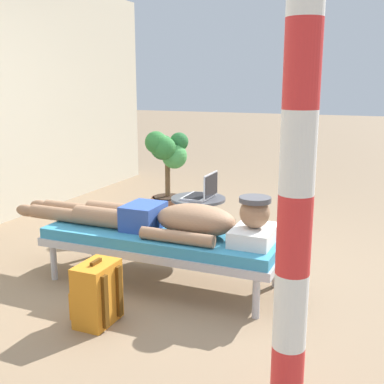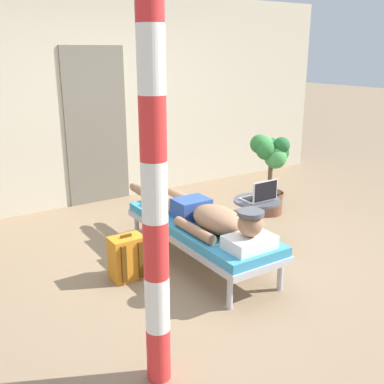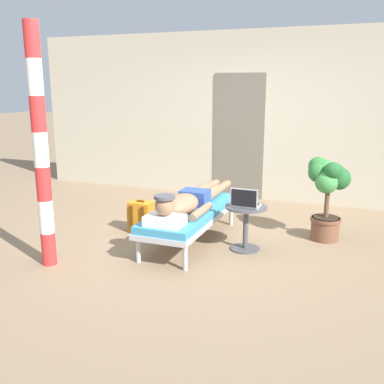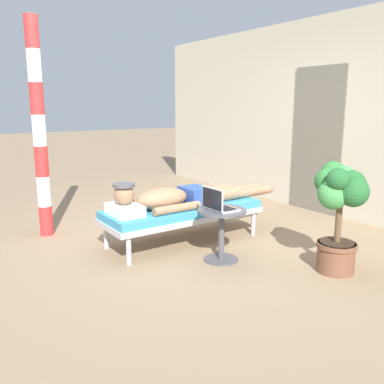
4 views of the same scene
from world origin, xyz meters
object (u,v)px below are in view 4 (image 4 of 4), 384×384
at_px(lounge_chair, 183,212).
at_px(laptop, 218,204).
at_px(backpack, 159,210).
at_px(potted_plant, 340,204).
at_px(person_reclining, 180,197).
at_px(side_table, 222,226).
at_px(porch_post, 39,130).

relative_size(lounge_chair, laptop, 5.89).
height_order(laptop, backpack, laptop).
bearing_deg(potted_plant, backpack, -165.50).
distance_m(person_reclining, potted_plant, 1.68).
distance_m(side_table, backpack, 1.43).
relative_size(backpack, potted_plant, 0.42).
bearing_deg(potted_plant, person_reclining, -154.22).
bearing_deg(side_table, potted_plant, 40.43).
bearing_deg(backpack, person_reclining, -11.77).
xyz_separation_m(backpack, porch_post, (-0.41, -1.31, 1.04)).
xyz_separation_m(backpack, potted_plant, (2.24, 0.58, 0.45)).
height_order(lounge_chair, backpack, backpack).
distance_m(lounge_chair, side_table, 0.69).
bearing_deg(side_table, porch_post, -146.97).
relative_size(side_table, porch_post, 0.21).
relative_size(lounge_chair, person_reclining, 0.84).
relative_size(person_reclining, potted_plant, 2.14).
bearing_deg(backpack, lounge_chair, -8.52).
height_order(backpack, potted_plant, potted_plant).
distance_m(lounge_chair, porch_post, 1.87).
relative_size(side_table, potted_plant, 0.52).
xyz_separation_m(lounge_chair, potted_plant, (1.51, 0.69, 0.30)).
height_order(person_reclining, porch_post, porch_post).
bearing_deg(potted_plant, laptop, -137.55).
xyz_separation_m(lounge_chair, laptop, (0.69, -0.06, 0.24)).
xyz_separation_m(person_reclining, laptop, (0.69, -0.02, 0.06)).
relative_size(lounge_chair, porch_post, 0.74).
relative_size(lounge_chair, backpack, 4.31).
bearing_deg(person_reclining, porch_post, -134.49).
relative_size(lounge_chair, side_table, 3.49).
bearing_deg(lounge_chair, person_reclining, -90.00).
bearing_deg(lounge_chair, potted_plant, 24.46).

